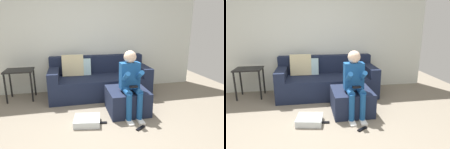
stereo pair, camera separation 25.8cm
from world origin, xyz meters
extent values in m
plane|color=slate|center=(0.00, 0.00, 0.00)|extent=(7.32, 7.32, 0.00)
cube|color=silver|center=(0.00, 2.40, 1.31)|extent=(5.63, 0.10, 2.63)
cube|color=#192138|center=(0.28, 1.87, 0.23)|extent=(2.19, 0.96, 0.45)
cube|color=#192138|center=(0.28, 2.23, 0.65)|extent=(2.19, 0.23, 0.41)
cube|color=#192138|center=(-0.71, 1.87, 0.55)|extent=(0.21, 0.96, 0.21)
cube|color=#192138|center=(1.27, 1.87, 0.55)|extent=(0.21, 0.96, 0.21)
cube|color=beige|center=(-0.30, 2.05, 0.69)|extent=(0.48, 0.19, 0.48)
cube|color=silver|center=(-0.08, 2.05, 0.64)|extent=(0.38, 0.18, 0.39)
cube|color=#192138|center=(0.63, 0.91, 0.22)|extent=(0.71, 0.73, 0.43)
cube|color=#194C8C|center=(0.64, 0.82, 0.72)|extent=(0.34, 0.18, 0.46)
sphere|color=beige|center=(0.64, 0.82, 1.05)|extent=(0.22, 0.22, 0.22)
cylinder|color=#194C8C|center=(0.55, 0.67, 0.49)|extent=(0.11, 0.30, 0.11)
cylinder|color=#194C8C|center=(0.55, 0.52, 0.26)|extent=(0.10, 0.10, 0.46)
cube|color=white|center=(0.55, 0.46, 0.01)|extent=(0.10, 0.22, 0.03)
cylinder|color=#194C8C|center=(0.52, 0.68, 0.73)|extent=(0.08, 0.37, 0.29)
cylinder|color=#194C8C|center=(0.74, 0.67, 0.49)|extent=(0.11, 0.30, 0.11)
cylinder|color=#194C8C|center=(0.74, 0.52, 0.26)|extent=(0.10, 0.10, 0.46)
cube|color=white|center=(0.74, 0.46, 0.01)|extent=(0.10, 0.22, 0.03)
cylinder|color=#194C8C|center=(0.77, 0.69, 0.73)|extent=(0.08, 0.34, 0.27)
cube|color=black|center=(0.64, 0.60, 0.59)|extent=(0.14, 0.06, 0.03)
cube|color=silver|center=(-0.15, 0.60, 0.06)|extent=(0.47, 0.42, 0.11)
cube|color=black|center=(-1.41, 1.99, 0.64)|extent=(0.56, 0.45, 0.03)
cylinder|color=black|center=(-1.66, 1.80, 0.31)|extent=(0.04, 0.04, 0.63)
cylinder|color=black|center=(-1.16, 1.80, 0.31)|extent=(0.04, 0.04, 0.63)
cylinder|color=black|center=(-1.66, 2.18, 0.31)|extent=(0.04, 0.04, 0.63)
cylinder|color=black|center=(-1.16, 2.18, 0.31)|extent=(0.04, 0.04, 0.63)
cube|color=black|center=(0.66, 0.26, 0.01)|extent=(0.18, 0.14, 0.02)
cube|color=black|center=(0.09, 0.56, 0.01)|extent=(0.19, 0.08, 0.02)
camera|label=1|loc=(-0.39, -2.33, 1.63)|focal=31.40mm
camera|label=2|loc=(-0.14, -2.38, 1.63)|focal=31.40mm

